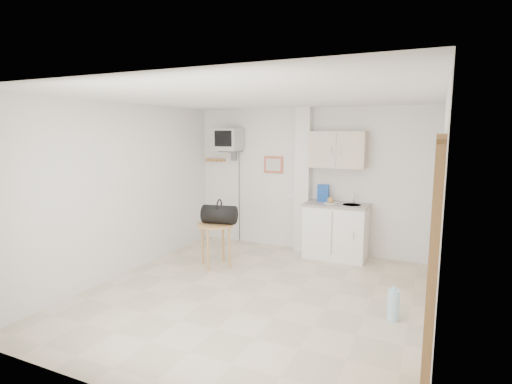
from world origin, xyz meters
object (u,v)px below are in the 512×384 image
at_px(crt_television, 229,140).
at_px(water_bottle, 393,305).
at_px(round_table, 216,230).
at_px(duffel_bag, 219,214).

height_order(crt_television, water_bottle, crt_television).
distance_m(crt_television, round_table, 1.91).
bearing_deg(duffel_bag, crt_television, 102.13).
bearing_deg(water_bottle, round_table, 164.80).
bearing_deg(duffel_bag, water_bottle, -25.73).
xyz_separation_m(round_table, duffel_bag, (0.05, 0.04, 0.25)).
bearing_deg(round_table, water_bottle, -15.20).
height_order(crt_television, round_table, crt_television).
height_order(round_table, duffel_bag, duffel_bag).
height_order(crt_television, duffel_bag, crt_television).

